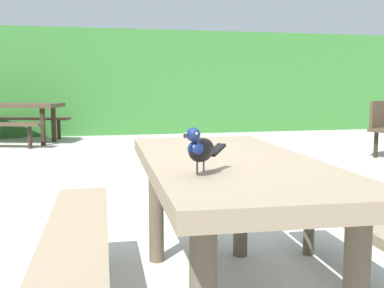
# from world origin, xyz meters

# --- Properties ---
(hedge_wall) EXTENTS (28.00, 1.92, 2.26)m
(hedge_wall) POSITION_xyz_m (0.00, 9.00, 1.13)
(hedge_wall) COLOR #387A33
(hedge_wall) RESTS_ON ground
(picnic_table_foreground) EXTENTS (1.77, 1.84, 0.74)m
(picnic_table_foreground) POSITION_xyz_m (0.36, -0.24, 0.56)
(picnic_table_foreground) COLOR #84725B
(picnic_table_foreground) RESTS_ON ground
(bird_grackle) EXTENTS (0.22, 0.22, 0.18)m
(bird_grackle) POSITION_xyz_m (0.12, -0.64, 0.84)
(bird_grackle) COLOR black
(bird_grackle) RESTS_ON picnic_table_foreground
(picnic_table_mid_left) EXTENTS (2.15, 2.13, 0.74)m
(picnic_table_mid_left) POSITION_xyz_m (-1.50, 7.04, 0.56)
(picnic_table_mid_left) COLOR #473828
(picnic_table_mid_left) RESTS_ON ground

